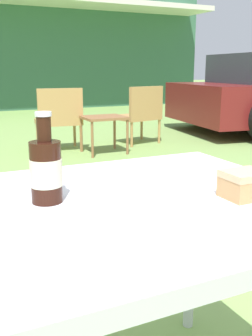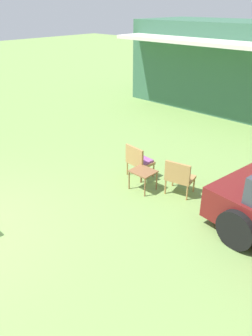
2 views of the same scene
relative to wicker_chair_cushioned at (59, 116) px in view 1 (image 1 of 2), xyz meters
name	(u,v)px [view 1 (image 1 of 2)]	position (x,y,z in m)	size (l,w,h in m)	color
cabin_building	(0,48)	(0.34, 6.90, 1.13)	(10.67, 4.51, 3.10)	#38664C
wicker_chair_cushioned	(59,116)	(0.00, 0.00, 0.00)	(0.59, 0.50, 0.79)	#B2844C
wicker_chair_plain	(141,112)	(1.14, -0.02, 0.01)	(0.63, 0.55, 0.79)	#B2844C
garden_side_table	(104,121)	(0.46, -0.37, -0.04)	(0.50, 0.44, 0.46)	brown
patio_table	(143,223)	(-0.91, -4.00, 0.21)	(0.87, 0.78, 0.71)	silver
cake_on_plate	(239,193)	(-0.73, -4.14, 0.30)	(0.24, 0.24, 0.07)	white
cola_bottle_near	(46,169)	(-1.13, -3.94, 0.36)	(0.07, 0.07, 0.21)	black
fork	(208,206)	(-0.81, -4.13, 0.28)	(0.16, 0.08, 0.01)	silver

